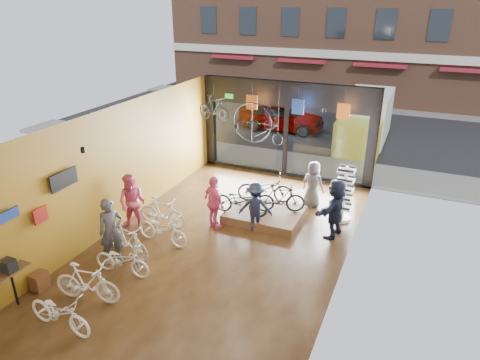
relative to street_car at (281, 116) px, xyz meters
The scene contains 35 objects.
ground_plane 12.22m from the street_car, 79.89° to the right, with size 7.00×12.00×0.04m, color black.
ceiling 12.56m from the street_car, 79.89° to the right, with size 7.00×12.00×0.04m, color black.
wall_left 12.13m from the street_car, 96.56° to the right, with size 0.04×12.00×3.80m, color #96681C.
wall_right 13.31m from the street_car, 64.75° to the right, with size 0.04×12.00×3.80m, color beige.
wall_back 18.18m from the street_car, 83.23° to the right, with size 7.00×0.04×3.80m, color beige.
storefront 6.47m from the street_car, 70.36° to the right, with size 7.00×0.26×3.80m, color black, non-canonical shape.
exit_sign 6.53m from the street_car, 92.43° to the right, with size 0.35×0.06×0.18m, color #198C26.
street_road 3.77m from the street_car, 54.49° to the left, with size 30.00×18.00×0.02m, color black.
sidewalk_near 5.31m from the street_car, 65.96° to the right, with size 30.00×2.40×0.12m, color slate.
sidewalk_far 7.36m from the street_car, 73.00° to the left, with size 30.00×2.00×0.12m, color slate.
street_car is the anchor object (origin of this frame).
box_truck 4.62m from the street_car, 12.54° to the right, with size 2.03×6.09×2.40m, color silver, non-canonical shape.
floor_bike_0 16.49m from the street_car, 88.51° to the right, with size 0.60×1.71×0.90m, color beige.
floor_bike_1 15.48m from the street_car, 88.87° to the right, with size 0.48×1.68×1.01m, color beige.
floor_bike_2 14.29m from the street_car, 88.45° to the right, with size 0.56×1.60×0.84m, color beige.
floor_bike_3 13.51m from the street_car, 90.02° to the right, with size 0.47×1.65×0.99m, color beige.
floor_bike_4 12.56m from the street_car, 87.72° to the right, with size 0.61×1.74×0.91m, color beige.
floor_bike_5 11.68m from the street_car, 90.26° to the right, with size 0.46×1.62×0.97m, color beige.
display_platform 10.35m from the street_car, 74.57° to the right, with size 2.40×1.80×0.30m, color #55331D.
display_bike_left 10.70m from the street_car, 78.62° to the right, with size 0.63×1.80×0.95m, color black.
display_bike_mid 10.34m from the street_car, 71.84° to the right, with size 0.45×1.60×0.96m, color black.
display_bike_right 9.62m from the street_car, 74.96° to the right, with size 0.65×1.85×0.97m, color black.
customer_0 13.86m from the street_car, 90.90° to the right, with size 0.68×0.45×1.87m, color #3F3F44.
customer_1 12.24m from the street_car, 93.52° to the right, with size 0.90×0.70×1.84m, color #CC4C72.
customer_2 11.22m from the street_car, 82.31° to the right, with size 1.02×0.43×1.74m, color #CC4C72.
customer_3 11.09m from the street_car, 75.76° to the right, with size 1.04×0.60×1.61m, color #161C33.
customer_4 9.24m from the street_car, 64.95° to the right, with size 0.79×0.52×1.62m, color #3F3F44.
customer_5 11.29m from the street_car, 63.54° to the right, with size 1.71×0.55×1.85m, color #161C33.
sunglasses_rack 10.34m from the street_car, 60.50° to the right, with size 0.55×0.45×1.86m, color white, non-canonical shape.
wall_merch 15.56m from the street_car, 94.57° to the right, with size 0.40×2.40×2.60m, color navy, non-canonical shape.
penny_farthing 8.14m from the street_car, 77.62° to the right, with size 1.88×0.06×1.50m, color black, non-canonical shape.
hung_bike 8.09m from the street_car, 90.83° to the right, with size 0.45×1.58×0.95m, color black.
jersey_left 7.23m from the street_car, 81.71° to the right, with size 0.45×0.03×0.55m, color #CC5919.
jersey_mid 7.69m from the street_car, 67.66° to the right, with size 0.45×0.03×0.55m, color #1E3F99.
jersey_right 8.43m from the street_car, 56.86° to the right, with size 0.45×0.03×0.55m, color #CC5919.
Camera 1 is at (4.80, -9.68, 6.74)m, focal length 32.00 mm.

